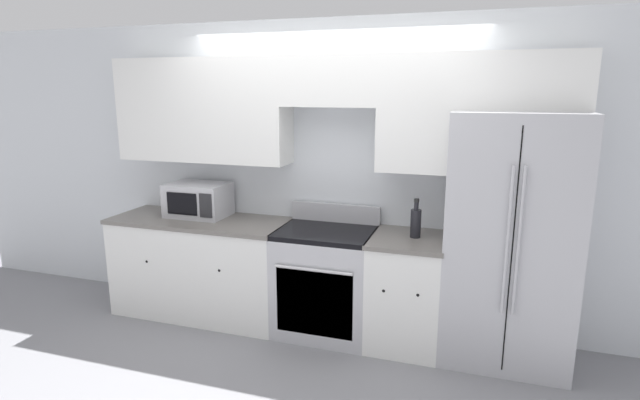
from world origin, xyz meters
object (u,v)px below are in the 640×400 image
microwave (198,200)px  refrigerator (509,239)px  bottle (416,222)px  oven_range (326,281)px

microwave → refrigerator: bearing=-0.8°
microwave → bottle: size_ratio=1.74×
oven_range → refrigerator: bearing=2.3°
refrigerator → microwave: 2.66m
microwave → bottle: 1.97m
refrigerator → bottle: size_ratio=6.09×
refrigerator → microwave: refrigerator is taller
oven_range → bottle: (0.72, 0.02, 0.56)m
oven_range → microwave: (-1.24, 0.10, 0.59)m
oven_range → refrigerator: (1.41, 0.06, 0.48)m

